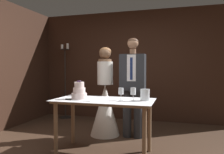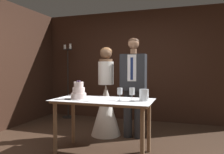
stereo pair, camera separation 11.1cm
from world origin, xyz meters
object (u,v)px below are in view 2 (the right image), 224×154
cake_table (103,106)px  wine_glass_near (120,91)px  groom (133,83)px  wine_glass_middle (132,92)px  bride (106,103)px  tiered_cake (79,92)px  cake_knife (72,100)px  hurricane_candle (144,95)px  candle_stand (68,84)px

cake_table → wine_glass_near: (0.26, -0.01, 0.22)m
cake_table → groom: groom is taller
wine_glass_middle → bride: bride is taller
tiered_cake → cake_knife: 0.20m
cake_table → groom: 0.92m
cake_knife → wine_glass_middle: wine_glass_middle is taller
hurricane_candle → groom: bearing=112.6°
tiered_cake → hurricane_candle: tiered_cake is taller
cake_knife → groom: (0.64, 1.04, 0.18)m
hurricane_candle → bride: bride is taller
wine_glass_middle → bride: size_ratio=0.11×
cake_table → wine_glass_near: bearing=-2.6°
cake_table → hurricane_candle: bearing=5.9°
tiered_cake → wine_glass_middle: tiered_cake is taller
hurricane_candle → bride: (-0.83, 0.77, -0.26)m
cake_knife → wine_glass_middle: 0.84m
cake_knife → bride: 1.06m
groom → cake_knife: bearing=-121.5°
tiered_cake → cake_knife: size_ratio=0.67×
bride → cake_knife: bearing=-96.9°
bride → groom: 0.63m
wine_glass_near → groom: (-0.00, 0.84, 0.07)m
wine_glass_middle → candle_stand: bearing=137.5°
wine_glass_middle → hurricane_candle: (0.15, 0.08, -0.05)m
hurricane_candle → tiered_cake: bearing=-174.4°
wine_glass_near → hurricane_candle: bearing=12.4°
wine_glass_middle → wine_glass_near: bearing=177.7°
tiered_cake → groom: bearing=54.4°
hurricane_candle → cake_knife: bearing=-164.5°
cake_table → wine_glass_middle: bearing=-2.5°
cake_table → cake_knife: cake_knife is taller
wine_glass_near → bride: size_ratio=0.11×
cake_knife → wine_glass_near: 0.68m
cake_knife → wine_glass_near: bearing=24.4°
tiered_cake → groom: groom is taller
cake_knife → hurricane_candle: size_ratio=2.47×
cake_table → tiered_cake: tiered_cake is taller
cake_table → cake_knife: bearing=-151.6°
bride → candle_stand: size_ratio=0.88×
tiered_cake → groom: (0.62, 0.87, 0.09)m
hurricane_candle → groom: size_ratio=0.09×
wine_glass_near → hurricane_candle: size_ratio=1.10×
cake_table → groom: bearing=73.0°
cake_knife → groom: 1.23m
wine_glass_middle → groom: size_ratio=0.10×
wine_glass_near → groom: bearing=90.0°
tiered_cake → candle_stand: (-1.26, 1.90, -0.04)m
tiered_cake → wine_glass_middle: 0.79m
cake_knife → tiered_cake: bearing=92.0°
bride → candle_stand: 1.73m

